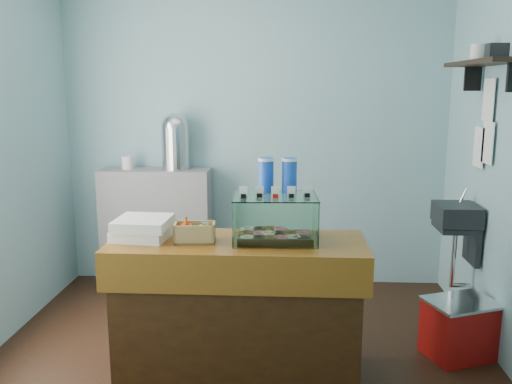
# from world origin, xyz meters

# --- Properties ---
(ground) EXTENTS (3.50, 3.50, 0.00)m
(ground) POSITION_xyz_m (0.00, 0.00, 0.00)
(ground) COLOR black
(ground) RESTS_ON ground
(room_shell) EXTENTS (3.54, 3.04, 2.82)m
(room_shell) POSITION_xyz_m (0.03, 0.01, 1.71)
(room_shell) COLOR #84B5C0
(room_shell) RESTS_ON ground
(counter) EXTENTS (1.60, 0.60, 0.90)m
(counter) POSITION_xyz_m (0.00, -0.25, 0.46)
(counter) COLOR #3C210B
(counter) RESTS_ON ground
(back_shelf) EXTENTS (1.00, 0.32, 1.10)m
(back_shelf) POSITION_xyz_m (-0.90, 1.32, 0.55)
(back_shelf) COLOR gray
(back_shelf) RESTS_ON ground
(display_case) EXTENTS (0.54, 0.40, 0.50)m
(display_case) POSITION_xyz_m (0.23, -0.19, 1.06)
(display_case) COLOR #351D0F
(display_case) RESTS_ON counter
(condiment_crate) EXTENTS (0.26, 0.17, 0.16)m
(condiment_crate) POSITION_xyz_m (-0.26, -0.29, 0.96)
(condiment_crate) COLOR tan
(condiment_crate) RESTS_ON counter
(pastry_boxes) EXTENTS (0.36, 0.36, 0.13)m
(pastry_boxes) POSITION_xyz_m (-0.60, -0.22, 0.97)
(pastry_boxes) COLOR white
(pastry_boxes) RESTS_ON counter
(coffee_urn) EXTENTS (0.28, 0.28, 0.51)m
(coffee_urn) POSITION_xyz_m (-0.71, 1.33, 1.37)
(coffee_urn) COLOR silver
(coffee_urn) RESTS_ON back_shelf
(red_cooler) EXTENTS (0.56, 0.50, 0.40)m
(red_cooler) POSITION_xyz_m (1.51, 0.08, 0.20)
(red_cooler) COLOR #A9100D
(red_cooler) RESTS_ON ground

